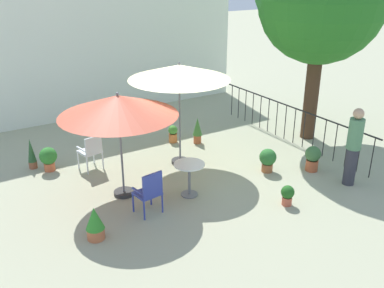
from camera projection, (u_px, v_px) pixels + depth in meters
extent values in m
plane|color=#A1A384|center=(188.00, 168.00, 10.50)|extent=(60.00, 60.00, 0.00)
cube|color=white|center=(103.00, 44.00, 13.63)|extent=(9.56, 0.30, 4.54)
cube|color=black|center=(291.00, 107.00, 11.73)|extent=(0.03, 5.69, 0.03)
cylinder|color=black|center=(372.00, 158.00, 9.84)|extent=(0.02, 0.02, 1.00)
cylinder|color=black|center=(359.00, 153.00, 10.12)|extent=(0.02, 0.02, 1.00)
cylinder|color=black|center=(347.00, 148.00, 10.40)|extent=(0.02, 0.02, 1.00)
cylinder|color=black|center=(335.00, 143.00, 10.68)|extent=(0.02, 0.02, 1.00)
cylinder|color=black|center=(324.00, 138.00, 10.95)|extent=(0.02, 0.02, 1.00)
cylinder|color=black|center=(314.00, 134.00, 11.23)|extent=(0.02, 0.02, 1.00)
cylinder|color=black|center=(304.00, 130.00, 11.51)|extent=(0.02, 0.02, 1.00)
cylinder|color=black|center=(294.00, 126.00, 11.79)|extent=(0.02, 0.02, 1.00)
cylinder|color=black|center=(285.00, 122.00, 12.07)|extent=(0.02, 0.02, 1.00)
cylinder|color=black|center=(277.00, 119.00, 12.34)|extent=(0.02, 0.02, 1.00)
cylinder|color=black|center=(268.00, 115.00, 12.62)|extent=(0.02, 0.02, 1.00)
cylinder|color=black|center=(260.00, 112.00, 12.90)|extent=(0.02, 0.02, 1.00)
cylinder|color=black|center=(253.00, 109.00, 13.18)|extent=(0.02, 0.02, 1.00)
cylinder|color=black|center=(246.00, 106.00, 13.46)|extent=(0.02, 0.02, 1.00)
cylinder|color=black|center=(239.00, 103.00, 13.73)|extent=(0.02, 0.02, 1.00)
cylinder|color=black|center=(232.00, 100.00, 14.01)|extent=(0.02, 0.02, 1.00)
cylinder|color=#49311F|center=(312.00, 93.00, 11.88)|extent=(0.39, 0.39, 2.62)
sphere|color=#2A7922|center=(332.00, 10.00, 11.71)|extent=(1.97, 1.97, 1.97)
cylinder|color=#2D2D2D|center=(124.00, 193.00, 9.28)|extent=(0.44, 0.44, 0.08)
cylinder|color=slate|center=(121.00, 147.00, 8.87)|extent=(0.04, 0.04, 2.22)
cone|color=#D1563B|center=(118.00, 105.00, 8.52)|extent=(2.41, 2.41, 0.42)
sphere|color=slate|center=(117.00, 94.00, 8.43)|extent=(0.06, 0.06, 0.06)
cylinder|color=#2D2D2D|center=(180.00, 161.00, 10.76)|extent=(0.44, 0.44, 0.08)
cylinder|color=slate|center=(180.00, 116.00, 10.30)|extent=(0.04, 0.04, 2.48)
cone|color=beige|center=(179.00, 72.00, 9.89)|extent=(2.39, 2.39, 0.33)
sphere|color=slate|center=(179.00, 63.00, 9.81)|extent=(0.06, 0.06, 0.06)
cylinder|color=white|center=(189.00, 164.00, 9.00)|extent=(0.66, 0.66, 0.02)
cylinder|color=slate|center=(189.00, 180.00, 9.14)|extent=(0.06, 0.06, 0.72)
cylinder|color=slate|center=(189.00, 194.00, 9.27)|extent=(0.36, 0.36, 0.03)
cube|color=#323F9C|center=(147.00, 193.00, 8.47)|extent=(0.52, 0.49, 0.04)
cube|color=#323F9C|center=(152.00, 185.00, 8.24)|extent=(0.45, 0.10, 0.48)
cube|color=#323F9C|center=(156.00, 185.00, 8.56)|extent=(0.09, 0.39, 0.03)
cube|color=#323F9C|center=(138.00, 191.00, 8.30)|extent=(0.09, 0.39, 0.03)
cylinder|color=#323F9C|center=(151.00, 196.00, 8.83)|extent=(0.04, 0.04, 0.41)
cylinder|color=#323F9C|center=(133.00, 203.00, 8.57)|extent=(0.04, 0.04, 0.41)
cylinder|color=#323F9C|center=(162.00, 203.00, 8.55)|extent=(0.04, 0.04, 0.41)
cylinder|color=#323F9C|center=(144.00, 211.00, 8.29)|extent=(0.04, 0.04, 0.41)
cube|color=silver|center=(90.00, 151.00, 10.29)|extent=(0.54, 0.54, 0.04)
cube|color=silver|center=(93.00, 145.00, 10.06)|extent=(0.44, 0.12, 0.41)
cube|color=silver|center=(97.00, 145.00, 10.37)|extent=(0.12, 0.42, 0.03)
cube|color=silver|center=(81.00, 149.00, 10.11)|extent=(0.12, 0.42, 0.03)
cylinder|color=silver|center=(94.00, 155.00, 10.66)|extent=(0.04, 0.04, 0.44)
cylinder|color=silver|center=(78.00, 160.00, 10.39)|extent=(0.04, 0.04, 0.44)
cylinder|color=silver|center=(103.00, 161.00, 10.37)|extent=(0.04, 0.04, 0.44)
cylinder|color=silver|center=(87.00, 166.00, 10.10)|extent=(0.04, 0.04, 0.44)
cylinder|color=#925439|center=(33.00, 165.00, 10.47)|extent=(0.20, 0.20, 0.17)
cylinder|color=#382819|center=(33.00, 162.00, 10.44)|extent=(0.18, 0.18, 0.02)
cone|color=#2A532D|center=(31.00, 150.00, 10.33)|extent=(0.20, 0.20, 0.59)
cylinder|color=#CD623C|center=(50.00, 166.00, 10.34)|extent=(0.26, 0.26, 0.21)
cylinder|color=#382819|center=(49.00, 163.00, 10.31)|extent=(0.23, 0.23, 0.02)
sphere|color=#2C7329|center=(48.00, 156.00, 10.23)|extent=(0.42, 0.42, 0.42)
cylinder|color=#B15634|center=(312.00, 165.00, 10.33)|extent=(0.29, 0.29, 0.28)
cylinder|color=#382819|center=(312.00, 160.00, 10.28)|extent=(0.26, 0.26, 0.02)
sphere|color=#3D6C3A|center=(313.00, 154.00, 10.22)|extent=(0.37, 0.37, 0.37)
sphere|color=gold|center=(316.00, 153.00, 10.10)|extent=(0.07, 0.07, 0.07)
sphere|color=gold|center=(310.00, 153.00, 10.38)|extent=(0.08, 0.08, 0.08)
cylinder|color=#BC653F|center=(96.00, 233.00, 7.76)|extent=(0.32, 0.32, 0.21)
cylinder|color=#382819|center=(95.00, 229.00, 7.73)|extent=(0.28, 0.28, 0.02)
cone|color=#32872A|center=(94.00, 218.00, 7.64)|extent=(0.34, 0.34, 0.43)
cylinder|color=#9E5B35|center=(267.00, 167.00, 10.29)|extent=(0.26, 0.26, 0.20)
cylinder|color=#382819|center=(267.00, 164.00, 10.26)|extent=(0.23, 0.23, 0.02)
sphere|color=#2B6C2D|center=(268.00, 157.00, 10.19)|extent=(0.40, 0.40, 0.40)
cylinder|color=#B55A33|center=(197.00, 139.00, 11.93)|extent=(0.21, 0.21, 0.24)
cylinder|color=#382819|center=(197.00, 135.00, 11.89)|extent=(0.19, 0.19, 0.02)
cone|color=#407933|center=(197.00, 127.00, 11.79)|extent=(0.26, 0.26, 0.50)
cylinder|color=#BD5A40|center=(287.00, 201.00, 8.87)|extent=(0.20, 0.20, 0.18)
cylinder|color=#382819|center=(287.00, 197.00, 8.84)|extent=(0.18, 0.18, 0.02)
sphere|color=#1F581C|center=(288.00, 192.00, 8.79)|extent=(0.28, 0.28, 0.28)
sphere|color=#DD4D37|center=(284.00, 190.00, 8.85)|extent=(0.07, 0.07, 0.07)
sphere|color=#DD4D37|center=(291.00, 193.00, 8.70)|extent=(0.06, 0.06, 0.06)
cylinder|color=#CF743A|center=(173.00, 138.00, 11.99)|extent=(0.23, 0.23, 0.25)
cylinder|color=#382819|center=(173.00, 134.00, 11.95)|extent=(0.20, 0.20, 0.02)
sphere|color=#468E35|center=(173.00, 130.00, 11.90)|extent=(0.26, 0.26, 0.26)
cylinder|color=#33333D|center=(350.00, 166.00, 9.58)|extent=(0.26, 0.26, 0.87)
cylinder|color=#51835B|center=(355.00, 134.00, 9.28)|extent=(0.44, 0.44, 0.69)
sphere|color=tan|center=(359.00, 114.00, 9.11)|extent=(0.24, 0.24, 0.24)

